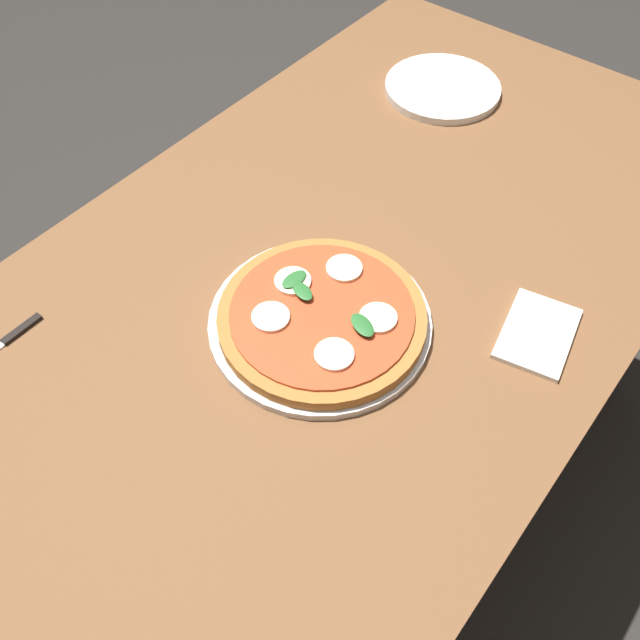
# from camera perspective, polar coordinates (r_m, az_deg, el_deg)

# --- Properties ---
(ground_plane) EXTENTS (6.00, 6.00, 0.00)m
(ground_plane) POSITION_cam_1_polar(r_m,az_deg,el_deg) (1.66, 0.11, -14.90)
(ground_plane) COLOR #2D2B28
(dining_table) EXTENTS (1.56, 0.80, 0.76)m
(dining_table) POSITION_cam_1_polar(r_m,az_deg,el_deg) (1.08, 0.17, -0.88)
(dining_table) COLOR brown
(dining_table) RESTS_ON ground_plane
(serving_tray) EXTENTS (0.30, 0.30, 0.01)m
(serving_tray) POSITION_cam_1_polar(r_m,az_deg,el_deg) (0.95, 0.00, -0.15)
(serving_tray) COLOR silver
(serving_tray) RESTS_ON dining_table
(pizza) EXTENTS (0.28, 0.28, 0.03)m
(pizza) POSITION_cam_1_polar(r_m,az_deg,el_deg) (0.94, 0.16, 0.30)
(pizza) COLOR #B27033
(pizza) RESTS_ON serving_tray
(plate_white) EXTENTS (0.21, 0.21, 0.01)m
(plate_white) POSITION_cam_1_polar(r_m,az_deg,el_deg) (1.38, 9.95, 18.12)
(plate_white) COLOR white
(plate_white) RESTS_ON dining_table
(napkin) EXTENTS (0.15, 0.11, 0.01)m
(napkin) POSITION_cam_1_polar(r_m,az_deg,el_deg) (0.99, 17.30, -1.05)
(napkin) COLOR white
(napkin) RESTS_ON dining_table
(knife) EXTENTS (0.16, 0.01, 0.01)m
(knife) POSITION_cam_1_polar(r_m,az_deg,el_deg) (1.03, -24.41, -1.74)
(knife) COLOR black
(knife) RESTS_ON dining_table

